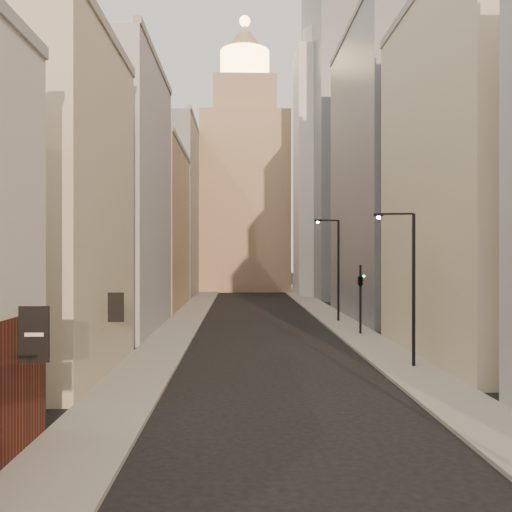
{
  "coord_description": "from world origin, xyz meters",
  "views": [
    {
      "loc": [
        -1.83,
        -1.29,
        5.72
      ],
      "look_at": [
        -1.12,
        23.54,
        5.66
      ],
      "focal_mm": 40.0,
      "sensor_mm": 36.0,
      "label": 1
    }
  ],
  "objects_px": {
    "clock_tower": "(245,182)",
    "streetlamp_far": "(336,264)",
    "streetlamp_mid": "(409,280)",
    "white_tower": "(324,163)",
    "traffic_light_right": "(360,281)"
  },
  "relations": [
    {
      "from": "clock_tower",
      "to": "streetlamp_far",
      "type": "distance_m",
      "value": 47.71
    },
    {
      "from": "clock_tower",
      "to": "streetlamp_mid",
      "type": "distance_m",
      "value": 66.72
    },
    {
      "from": "streetlamp_far",
      "to": "white_tower",
      "type": "bearing_deg",
      "value": 65.89
    },
    {
      "from": "streetlamp_mid",
      "to": "streetlamp_far",
      "type": "height_order",
      "value": "streetlamp_far"
    },
    {
      "from": "white_tower",
      "to": "streetlamp_mid",
      "type": "relative_size",
      "value": 5.3
    },
    {
      "from": "clock_tower",
      "to": "white_tower",
      "type": "bearing_deg",
      "value": -51.84
    },
    {
      "from": "white_tower",
      "to": "streetlamp_far",
      "type": "height_order",
      "value": "white_tower"
    },
    {
      "from": "streetlamp_far",
      "to": "streetlamp_mid",
      "type": "bearing_deg",
      "value": -106.26
    },
    {
      "from": "clock_tower",
      "to": "streetlamp_far",
      "type": "height_order",
      "value": "clock_tower"
    },
    {
      "from": "white_tower",
      "to": "streetlamp_far",
      "type": "relative_size",
      "value": 4.78
    },
    {
      "from": "white_tower",
      "to": "streetlamp_far",
      "type": "xyz_separation_m",
      "value": [
        -3.7,
        -31.41,
        -13.65
      ]
    },
    {
      "from": "white_tower",
      "to": "streetlamp_far",
      "type": "bearing_deg",
      "value": -96.71
    },
    {
      "from": "streetlamp_mid",
      "to": "traffic_light_right",
      "type": "relative_size",
      "value": 1.57
    },
    {
      "from": "clock_tower",
      "to": "streetlamp_mid",
      "type": "xyz_separation_m",
      "value": [
        7.69,
        -64.96,
        -13.16
      ]
    },
    {
      "from": "traffic_light_right",
      "to": "streetlamp_far",
      "type": "bearing_deg",
      "value": -73.14
    }
  ]
}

